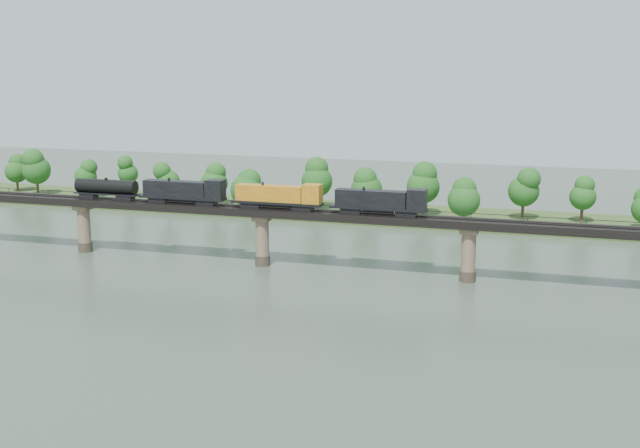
# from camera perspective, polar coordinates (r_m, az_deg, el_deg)

# --- Properties ---
(ground) EXTENTS (400.00, 400.00, 0.00)m
(ground) POSITION_cam_1_polar(r_m,az_deg,el_deg) (131.98, -8.78, -6.05)
(ground) COLOR #344336
(ground) RESTS_ON ground
(far_bank) EXTENTS (300.00, 24.00, 1.60)m
(far_bank) POSITION_cam_1_polar(r_m,az_deg,el_deg) (209.28, 1.29, 0.89)
(far_bank) COLOR #2E471C
(far_bank) RESTS_ON ground
(bridge) EXTENTS (236.00, 30.00, 11.50)m
(bridge) POSITION_cam_1_polar(r_m,az_deg,el_deg) (157.15, -4.12, -1.01)
(bridge) COLOR #473A2D
(bridge) RESTS_ON ground
(bridge_superstructure) EXTENTS (220.00, 4.90, 0.75)m
(bridge_superstructure) POSITION_cam_1_polar(r_m,az_deg,el_deg) (155.89, -4.16, 1.26)
(bridge_superstructure) COLOR black
(bridge_superstructure) RESTS_ON bridge
(far_treeline) EXTENTS (289.06, 17.54, 13.60)m
(far_treeline) POSITION_cam_1_polar(r_m,az_deg,el_deg) (206.05, -1.24, 2.99)
(far_treeline) COLOR #382619
(far_treeline) RESTS_ON far_bank
(freight_train) EXTENTS (73.58, 2.87, 5.06)m
(freight_train) POSITION_cam_1_polar(r_m,az_deg,el_deg) (156.77, -5.33, 2.09)
(freight_train) COLOR black
(freight_train) RESTS_ON bridge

